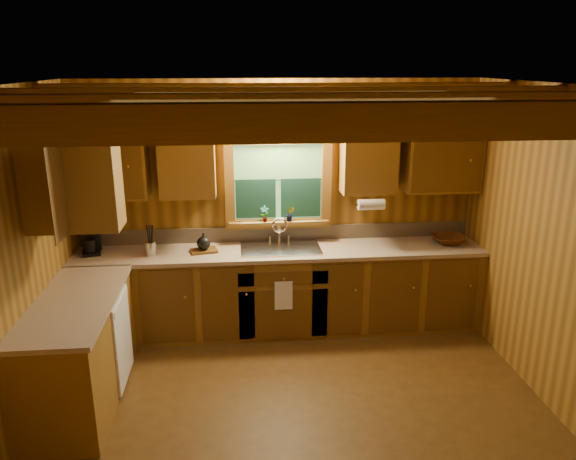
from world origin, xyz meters
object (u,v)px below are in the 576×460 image
Objects in this scene: coffee_maker at (91,239)px; wicker_basket at (448,239)px; sink at (281,253)px; cutting_board at (204,251)px.

wicker_basket is at bearing -13.45° from coffee_maker.
sink is 3.15× the size of cutting_board.
wicker_basket is (3.71, -0.05, -0.11)m from coffee_maker.
coffee_maker is 1.20× the size of cutting_board.
sink is at bearing -14.33° from coffee_maker.
coffee_maker is 3.71m from wicker_basket.
coffee_maker is (-1.91, 0.05, 0.20)m from sink.
coffee_maker is 1.14m from cutting_board.
wicker_basket is (2.59, 0.02, 0.03)m from cutting_board.
cutting_board is 0.74× the size of wicker_basket.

